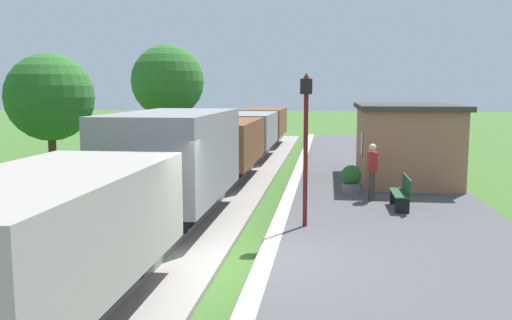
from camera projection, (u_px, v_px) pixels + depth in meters
name	position (u px, v px, depth m)	size (l,w,h in m)	color
ground_plane	(244.00, 272.00, 10.61)	(160.00, 160.00, 0.00)	#3D6628
platform_slab	(412.00, 273.00, 10.18)	(6.00, 60.00, 0.25)	#4C4C4F
platform_edge_stripe	(265.00, 260.00, 10.53)	(0.36, 60.00, 0.01)	silver
track_ballast	(127.00, 264.00, 10.92)	(3.80, 60.00, 0.12)	gray
rail_near	(161.00, 259.00, 10.81)	(0.07, 60.00, 0.14)	slate
rail_far	(93.00, 256.00, 11.00)	(0.07, 60.00, 0.14)	slate
freight_train	(221.00, 145.00, 20.36)	(2.50, 32.60, 2.72)	gray
station_hut	(404.00, 142.00, 19.95)	(3.50, 5.80, 2.78)	#9E6B4C
bench_near_hut	(402.00, 192.00, 15.06)	(0.42, 1.50, 0.91)	#1E4C2D
person_waiting	(372.00, 169.00, 16.17)	(0.27, 0.40, 1.71)	#38332D
potted_planter	(351.00, 179.00, 17.26)	(0.64, 0.64, 0.92)	slate
lamp_post_near	(306.00, 122.00, 12.86)	(0.28, 0.28, 3.70)	#591414
tree_trackside_far	(50.00, 97.00, 19.20)	(3.11, 3.11, 4.85)	#4C3823
tree_field_left	(168.00, 81.00, 27.45)	(3.69, 3.69, 5.82)	#4C3823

